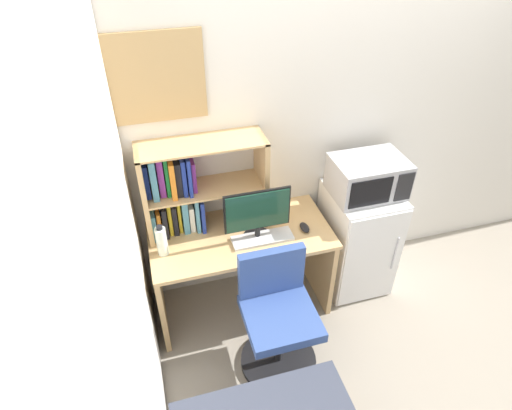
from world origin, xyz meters
name	(u,v)px	position (x,y,z in m)	size (l,w,h in m)	color
wall_back	(405,113)	(0.40, 0.02, 1.30)	(6.40, 0.04, 2.60)	silver
wall_left	(134,380)	(-1.62, -1.60, 1.30)	(0.04, 4.40, 2.60)	silver
desk	(241,257)	(-0.93, -0.31, 0.50)	(1.24, 0.61, 0.72)	tan
hutch_bookshelf	(185,188)	(-1.25, -0.12, 1.04)	(0.81, 0.28, 0.65)	tan
monitor	(257,214)	(-0.83, -0.37, 0.92)	(0.45, 0.19, 0.38)	black
keyboard	(263,238)	(-0.80, -0.40, 0.73)	(0.41, 0.14, 0.02)	silver
computer_mouse	(304,227)	(-0.49, -0.38, 0.74)	(0.06, 0.11, 0.04)	black
water_bottle	(162,241)	(-1.46, -0.35, 0.83)	(0.07, 0.07, 0.23)	silver
mini_fridge	(356,239)	(0.00, -0.28, 0.43)	(0.48, 0.54, 0.87)	white
microwave	(368,177)	(0.00, -0.28, 1.00)	(0.50, 0.37, 0.27)	#ADADB2
desk_chair	(277,320)	(-0.82, -0.82, 0.38)	(0.52, 0.52, 0.85)	black
wall_corkboard	(140,80)	(-1.42, -0.01, 1.75)	(0.74, 0.02, 0.53)	tan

